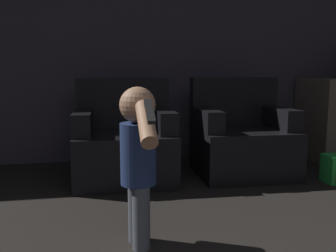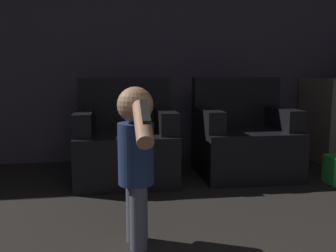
% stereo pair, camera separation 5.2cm
% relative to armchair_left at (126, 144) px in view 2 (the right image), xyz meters
% --- Properties ---
extents(wall_back, '(8.40, 0.05, 2.60)m').
position_rel_armchair_left_xyz_m(wall_back, '(0.34, 0.81, 0.97)').
color(wall_back, '#3D3842').
rests_on(wall_back, ground_plane).
extents(armchair_left, '(0.92, 0.82, 0.94)m').
position_rel_armchair_left_xyz_m(armchair_left, '(0.00, 0.00, 0.00)').
color(armchair_left, black).
rests_on(armchair_left, ground_plane).
extents(armchair_right, '(0.91, 0.81, 0.94)m').
position_rel_armchair_left_xyz_m(armchair_right, '(1.15, 0.00, 0.00)').
color(armchair_right, black).
rests_on(armchair_right, ground_plane).
extents(person_toddler, '(0.20, 0.63, 0.92)m').
position_rel_armchair_left_xyz_m(person_toddler, '(-0.01, -1.39, 0.21)').
color(person_toddler, '#474C56').
rests_on(person_toddler, ground_plane).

